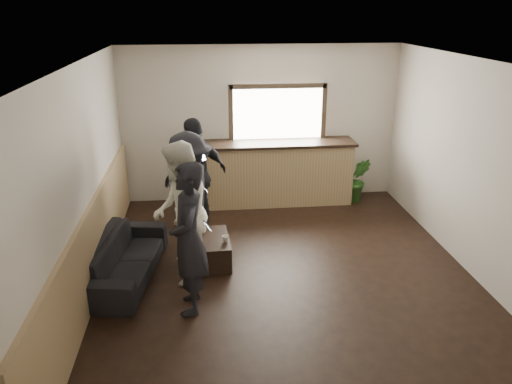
{
  "coord_description": "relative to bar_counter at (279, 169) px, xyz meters",
  "views": [
    {
      "loc": [
        -1.04,
        -5.82,
        3.43
      ],
      "look_at": [
        -0.36,
        0.4,
        1.08
      ],
      "focal_mm": 35.0,
      "sensor_mm": 36.0,
      "label": 1
    }
  ],
  "objects": [
    {
      "name": "ground",
      "position": [
        -0.3,
        -2.7,
        -0.64
      ],
      "size": [
        5.0,
        6.0,
        0.01
      ],
      "primitive_type": "cube",
      "color": "black"
    },
    {
      "name": "room_shell",
      "position": [
        -1.04,
        -2.7,
        0.83
      ],
      "size": [
        5.01,
        6.01,
        2.8
      ],
      "color": "silver",
      "rests_on": "ground"
    },
    {
      "name": "bar_counter",
      "position": [
        0.0,
        0.0,
        0.0
      ],
      "size": [
        2.7,
        0.68,
        2.13
      ],
      "color": "#9D8155",
      "rests_on": "ground"
    },
    {
      "name": "sofa",
      "position": [
        -2.45,
        -2.47,
        -0.36
      ],
      "size": [
        1.03,
        2.0,
        0.56
      ],
      "primitive_type": "imported",
      "rotation": [
        0.0,
        0.0,
        1.42
      ],
      "color": "black",
      "rests_on": "ground"
    },
    {
      "name": "coffee_table",
      "position": [
        -1.27,
        -2.18,
        -0.46
      ],
      "size": [
        0.5,
        0.85,
        0.37
      ],
      "primitive_type": "cube",
      "rotation": [
        0.0,
        0.0,
        0.05
      ],
      "color": "black",
      "rests_on": "ground"
    },
    {
      "name": "cup_a",
      "position": [
        -1.41,
        -2.0,
        -0.22
      ],
      "size": [
        0.18,
        0.18,
        0.1
      ],
      "primitive_type": "imported",
      "rotation": [
        0.0,
        0.0,
        5.27
      ],
      "color": "silver",
      "rests_on": "coffee_table"
    },
    {
      "name": "cup_b",
      "position": [
        -1.09,
        -2.33,
        -0.23
      ],
      "size": [
        0.14,
        0.14,
        0.09
      ],
      "primitive_type": "imported",
      "rotation": [
        0.0,
        0.0,
        3.87
      ],
      "color": "silver",
      "rests_on": "coffee_table"
    },
    {
      "name": "potted_plant",
      "position": [
        1.44,
        -0.13,
        -0.22
      ],
      "size": [
        0.51,
        0.43,
        0.84
      ],
      "primitive_type": "imported",
      "rotation": [
        0.0,
        0.0,
        -0.14
      ],
      "color": "#2D6623",
      "rests_on": "ground"
    },
    {
      "name": "person_a",
      "position": [
        -1.55,
        -3.32,
        0.28
      ],
      "size": [
        0.49,
        0.67,
        1.83
      ],
      "rotation": [
        0.0,
        0.0,
        -1.56
      ],
      "color": "black",
      "rests_on": "ground"
    },
    {
      "name": "person_b",
      "position": [
        -1.67,
        -2.59,
        0.29
      ],
      "size": [
        0.72,
        0.92,
        1.86
      ],
      "rotation": [
        0.0,
        0.0,
        -1.55
      ],
      "color": "white",
      "rests_on": "ground"
    },
    {
      "name": "person_c",
      "position": [
        -1.57,
        -1.86,
        0.27
      ],
      "size": [
        0.79,
        1.24,
        1.81
      ],
      "rotation": [
        0.0,
        0.0,
        -1.46
      ],
      "color": "black",
      "rests_on": "ground"
    },
    {
      "name": "person_d",
      "position": [
        -1.47,
        -1.07,
        0.28
      ],
      "size": [
        1.16,
        0.94,
        1.84
      ],
      "rotation": [
        0.0,
        0.0,
        -2.6
      ],
      "color": "black",
      "rests_on": "ground"
    }
  ]
}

